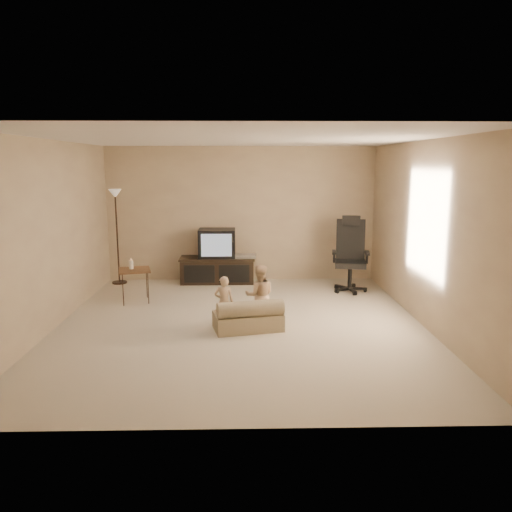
% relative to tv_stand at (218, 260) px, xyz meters
% --- Properties ---
extents(floor, '(5.50, 5.50, 0.00)m').
position_rel_tv_stand_xyz_m(floor, '(0.44, -2.49, -0.42)').
color(floor, '#B8AA92').
rests_on(floor, ground).
extents(room_shell, '(5.50, 5.50, 5.50)m').
position_rel_tv_stand_xyz_m(room_shell, '(0.44, -2.49, 1.10)').
color(room_shell, silver).
rests_on(room_shell, floor).
extents(tv_stand, '(1.41, 0.52, 1.00)m').
position_rel_tv_stand_xyz_m(tv_stand, '(0.00, 0.00, 0.00)').
color(tv_stand, black).
rests_on(tv_stand, floor).
extents(office_chair, '(0.69, 0.72, 1.29)m').
position_rel_tv_stand_xyz_m(office_chair, '(2.33, -0.65, 0.05)').
color(office_chair, black).
rests_on(office_chair, floor).
extents(side_table, '(0.58, 0.58, 0.72)m').
position_rel_tv_stand_xyz_m(side_table, '(-1.26, -1.29, 0.10)').
color(side_table, brown).
rests_on(side_table, floor).
extents(floor_lamp, '(0.27, 0.27, 1.73)m').
position_rel_tv_stand_xyz_m(floor_lamp, '(-1.82, -0.02, 0.85)').
color(floor_lamp, black).
rests_on(floor_lamp, floor).
extents(child_sofa, '(0.97, 0.68, 0.43)m').
position_rel_tv_stand_xyz_m(child_sofa, '(0.55, -2.74, -0.24)').
color(child_sofa, tan).
rests_on(child_sofa, floor).
extents(toddler_left, '(0.26, 0.19, 0.72)m').
position_rel_tv_stand_xyz_m(toddler_left, '(0.22, -2.63, -0.06)').
color(toddler_left, '#D9B087').
rests_on(toddler_left, floor).
extents(toddler_right, '(0.42, 0.24, 0.84)m').
position_rel_tv_stand_xyz_m(toddler_right, '(0.70, -2.51, 0.00)').
color(toddler_right, '#D9B087').
rests_on(toddler_right, floor).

